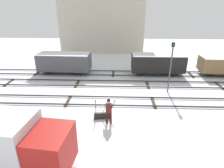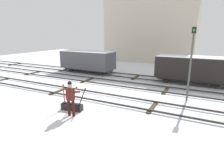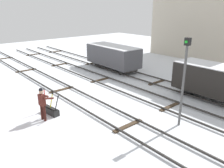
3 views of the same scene
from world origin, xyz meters
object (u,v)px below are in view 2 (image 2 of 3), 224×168
(rail_worker, at_px, (71,96))
(signal_post, at_px, (191,58))
(freight_car_near_switch, at_px, (192,68))
(switch_lever_frame, at_px, (72,106))
(freight_car_back_track, at_px, (88,60))

(rail_worker, xyz_separation_m, signal_post, (5.12, 5.11, 1.65))
(signal_post, xyz_separation_m, freight_car_near_switch, (-0.18, 4.63, -1.37))
(switch_lever_frame, relative_size, signal_post, 0.34)
(rail_worker, distance_m, freight_car_back_track, 11.21)
(signal_post, bearing_deg, switch_lever_frame, -141.02)
(switch_lever_frame, distance_m, freight_car_near_switch, 10.67)
(rail_worker, distance_m, signal_post, 7.42)
(switch_lever_frame, distance_m, rail_worker, 1.12)
(freight_car_back_track, xyz_separation_m, freight_car_near_switch, (10.47, 0.00, -0.01))
(rail_worker, bearing_deg, switch_lever_frame, 118.78)
(freight_car_back_track, bearing_deg, signal_post, -21.78)
(freight_car_back_track, bearing_deg, switch_lever_frame, -59.17)
(rail_worker, height_order, signal_post, signal_post)
(switch_lever_frame, distance_m, signal_post, 7.58)
(rail_worker, distance_m, freight_car_near_switch, 10.93)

